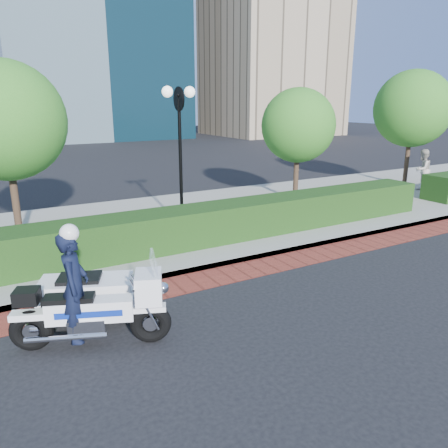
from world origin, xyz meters
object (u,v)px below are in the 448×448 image
tree_b (5,121)px  tree_d (413,109)px  lamppost (180,136)px  tree_c (298,126)px  police_motorcycle (87,297)px  pedestrian (422,170)px

tree_b → tree_d: 16.50m
lamppost → tree_c: size_ratio=0.98×
lamppost → police_motorcycle: size_ratio=1.68×
lamppost → tree_b: (-4.50, 1.30, 0.48)m
lamppost → police_motorcycle: (-4.01, -4.87, -2.23)m
tree_c → pedestrian: tree_c is taller
tree_c → police_motorcycle: bearing=-147.0°
lamppost → tree_b: size_ratio=0.86×
tree_b → tree_d: size_ratio=0.95×
lamppost → tree_c: tree_c is taller
tree_c → tree_d: size_ratio=0.83×
tree_b → police_motorcycle: (0.49, -6.17, -2.71)m
tree_d → tree_c: bearing=-180.0°
lamppost → pedestrian: lamppost is taller
police_motorcycle → tree_d: bearing=43.4°
tree_d → police_motorcycle: tree_d is taller
pedestrian → tree_c: bearing=-16.4°
tree_d → pedestrian: tree_d is taller
police_motorcycle → pedestrian: (15.72, 5.12, 0.31)m
lamppost → pedestrian: (11.71, 0.24, -1.92)m
tree_b → tree_d: (16.50, 0.00, 0.18)m
tree_b → police_motorcycle: size_ratio=1.95×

